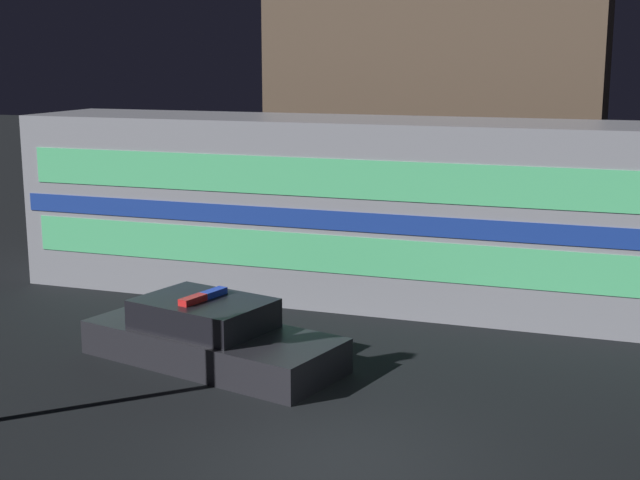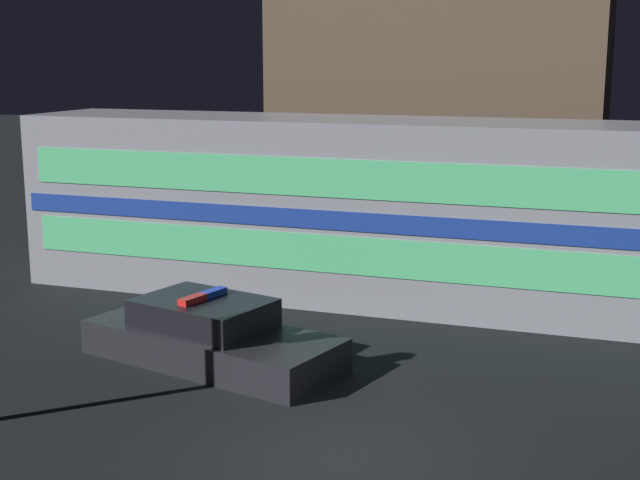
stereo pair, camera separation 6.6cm
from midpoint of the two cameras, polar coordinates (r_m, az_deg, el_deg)
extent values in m
plane|color=black|center=(12.70, 1.32, -13.96)|extent=(120.00, 120.00, 0.00)
cube|color=gray|center=(20.11, 5.69, 1.78)|extent=(18.24, 3.03, 4.12)
cube|color=#193899|center=(18.66, 4.57, 1.03)|extent=(17.87, 0.03, 0.41)
cube|color=#59D88C|center=(18.81, 4.54, -1.19)|extent=(17.33, 0.02, 0.82)
cube|color=#59D88C|center=(18.51, 4.62, 3.78)|extent=(17.33, 0.02, 0.82)
cube|color=black|center=(16.47, -6.79, -6.73)|extent=(5.15, 3.03, 0.63)
cube|color=black|center=(16.42, -7.36, -4.68)|extent=(2.66, 2.19, 0.53)
cube|color=red|center=(16.12, -8.05, -3.80)|extent=(0.33, 0.60, 0.12)
cube|color=blue|center=(16.54, -6.74, -3.37)|extent=(0.33, 0.60, 0.12)
cube|color=brown|center=(28.07, 8.18, 10.79)|extent=(9.53, 6.35, 10.23)
camera|label=1|loc=(0.03, -89.90, 0.02)|focal=50.00mm
camera|label=2|loc=(0.03, 90.10, -0.02)|focal=50.00mm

